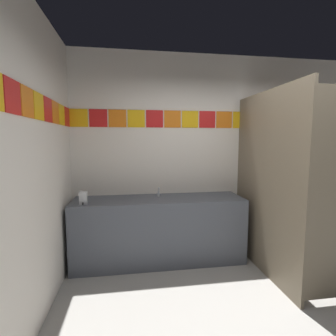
{
  "coord_description": "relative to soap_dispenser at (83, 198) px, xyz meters",
  "views": [
    {
      "loc": [
        -1.24,
        -1.78,
        1.63
      ],
      "look_at": [
        -0.79,
        1.18,
        1.3
      ],
      "focal_mm": 26.93,
      "sensor_mm": 36.0,
      "label": 1
    }
  ],
  "objects": [
    {
      "name": "faucet_center",
      "position": [
        0.94,
        0.27,
        -0.03
      ],
      "size": [
        0.04,
        0.1,
        0.14
      ],
      "color": "silver",
      "rests_on": "vanity_counter"
    },
    {
      "name": "ground_plane",
      "position": [
        1.8,
        -1.3,
        -0.94
      ],
      "size": [
        8.94,
        8.94,
        0.0
      ],
      "primitive_type": "plane",
      "color": "gray"
    },
    {
      "name": "toilet",
      "position": [
        2.82,
        -0.02,
        -0.64
      ],
      "size": [
        0.39,
        0.49,
        0.74
      ],
      "color": "white",
      "rests_on": "ground_plane"
    },
    {
      "name": "stall_divider",
      "position": [
        2.34,
        -0.54,
        0.17
      ],
      "size": [
        0.92,
        1.51,
        2.21
      ],
      "color": "#726651",
      "rests_on": "ground_plane"
    },
    {
      "name": "wall_side",
      "position": [
        -0.27,
        -1.3,
        0.48
      ],
      "size": [
        0.09,
        3.56,
        2.84
      ],
      "color": "silver",
      "rests_on": "ground_plane"
    },
    {
      "name": "soap_dispenser",
      "position": [
        0.0,
        0.0,
        0.0
      ],
      "size": [
        0.09,
        0.09,
        0.16
      ],
      "color": "#B7BABF",
      "rests_on": "vanity_counter"
    },
    {
      "name": "vanity_counter",
      "position": [
        0.94,
        0.18,
        -0.51
      ],
      "size": [
        2.24,
        0.6,
        0.86
      ],
      "color": "#4C515B",
      "rests_on": "ground_plane"
    },
    {
      "name": "wall_back",
      "position": [
        1.8,
        0.52,
        0.48
      ],
      "size": [
        4.06,
        0.09,
        2.84
      ],
      "color": "silver",
      "rests_on": "ground_plane"
    }
  ]
}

